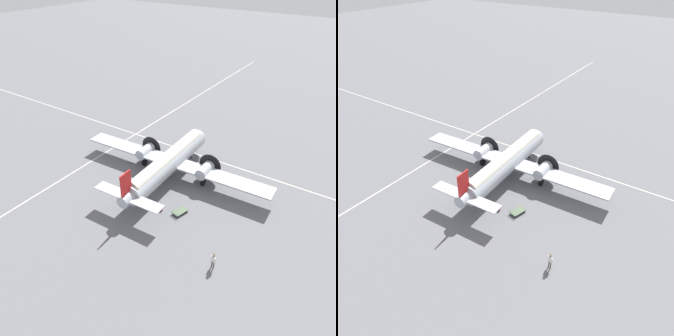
% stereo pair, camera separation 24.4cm
% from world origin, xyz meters
% --- Properties ---
extents(ground_plane, '(300.00, 300.00, 0.00)m').
position_xyz_m(ground_plane, '(0.00, 0.00, 0.00)').
color(ground_plane, slate).
extents(apron_line_eastwest, '(120.00, 0.16, 0.01)m').
position_xyz_m(apron_line_eastwest, '(0.00, 7.74, 0.00)').
color(apron_line_eastwest, silver).
rests_on(apron_line_eastwest, ground_plane).
extents(apron_line_northsouth, '(0.16, 120.00, 0.01)m').
position_xyz_m(apron_line_northsouth, '(-11.75, 0.00, 0.00)').
color(apron_line_northsouth, silver).
rests_on(apron_line_northsouth, ground_plane).
extents(airliner_main, '(27.31, 19.08, 5.97)m').
position_xyz_m(airliner_main, '(-0.02, 0.44, 2.58)').
color(airliner_main, '#ADB2BC').
rests_on(airliner_main, ground_plane).
extents(crew_foreground, '(0.54, 0.39, 1.74)m').
position_xyz_m(crew_foreground, '(11.82, -9.86, 1.09)').
color(crew_foreground, '#473D2D').
rests_on(crew_foreground, ground_plane).
extents(suitcase_near_door, '(0.39, 0.16, 0.47)m').
position_xyz_m(suitcase_near_door, '(2.93, -5.87, 0.22)').
color(suitcase_near_door, maroon).
rests_on(suitcase_near_door, ground_plane).
extents(baggage_cart, '(1.46, 2.01, 0.56)m').
position_xyz_m(baggage_cart, '(5.02, -4.96, 0.27)').
color(baggage_cart, '#4C6047').
rests_on(baggage_cart, ground_plane).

